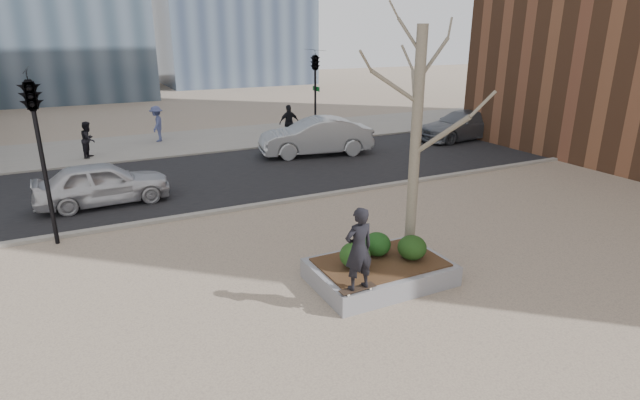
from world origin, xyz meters
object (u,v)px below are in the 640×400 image
planter (380,272)px  police_car (103,183)px  skateboard (358,290)px  skateboarder (359,249)px

planter → police_car: bearing=121.1°
skateboard → police_car: (-4.00, 9.32, 0.23)m
planter → skateboard: bearing=-141.3°
planter → skateboarder: skateboarder is taller
police_car → planter: bearing=-150.8°
police_car → skateboard: bearing=-158.7°
planter → skateboard: (-1.10, -0.88, 0.26)m
planter → police_car: (-5.10, 8.44, 0.49)m
planter → police_car: police_car is taller
skateboarder → police_car: size_ratio=0.41×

